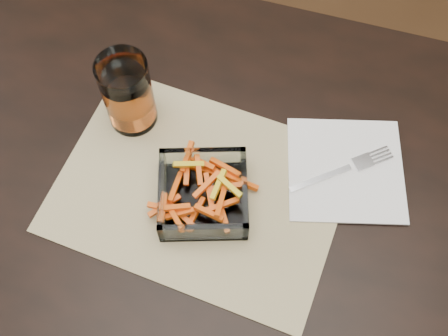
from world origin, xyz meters
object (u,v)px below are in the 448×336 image
Objects in this scene: glass_bowl at (203,195)px; fork at (345,169)px; tumbler at (128,95)px; dining_table at (244,240)px.

fork is at bearing 29.57° from glass_bowl.
tumbler is 0.94× the size of fork.
glass_bowl reaches higher than fork.
dining_table is 9.34× the size of glass_bowl.
tumbler is 0.37m from fork.
tumbler is at bearing 144.42° from glass_bowl.
glass_bowl is 0.24m from fork.
tumbler is (-0.16, 0.12, 0.04)m from glass_bowl.
fork is (0.37, 0.00, -0.06)m from tumbler.
glass_bowl is 1.11× the size of fork.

